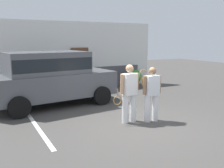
% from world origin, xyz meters
% --- Properties ---
extents(ground_plane, '(40.00, 40.00, 0.00)m').
position_xyz_m(ground_plane, '(0.00, 0.00, 0.00)').
color(ground_plane, '#423F3D').
extents(parking_stripe_0, '(0.12, 4.40, 0.01)m').
position_xyz_m(parking_stripe_0, '(-2.72, 1.50, 0.00)').
color(parking_stripe_0, silver).
rests_on(parking_stripe_0, ground_plane).
extents(house_frontage, '(9.17, 0.40, 3.37)m').
position_xyz_m(house_frontage, '(0.00, 6.06, 1.58)').
color(house_frontage, white).
rests_on(house_frontage, ground_plane).
extents(parked_suv, '(4.78, 2.57, 2.05)m').
position_xyz_m(parked_suv, '(-1.70, 3.38, 1.15)').
color(parked_suv, '#4C4F54').
rests_on(parked_suv, ground_plane).
extents(tennis_player_man, '(0.91, 0.32, 1.76)m').
position_xyz_m(tennis_player_man, '(-0.13, 0.30, 0.91)').
color(tennis_player_man, white).
rests_on(tennis_player_man, ground_plane).
extents(tennis_player_woman, '(0.76, 0.29, 1.67)m').
position_xyz_m(tennis_player_woman, '(0.52, 0.06, 0.88)').
color(tennis_player_woman, white).
rests_on(tennis_player_woman, ground_plane).
extents(potted_plant_by_porch, '(0.72, 0.72, 0.94)m').
position_xyz_m(potted_plant_by_porch, '(3.19, 5.09, 0.52)').
color(potted_plant_by_porch, '#9E5638').
rests_on(potted_plant_by_porch, ground_plane).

